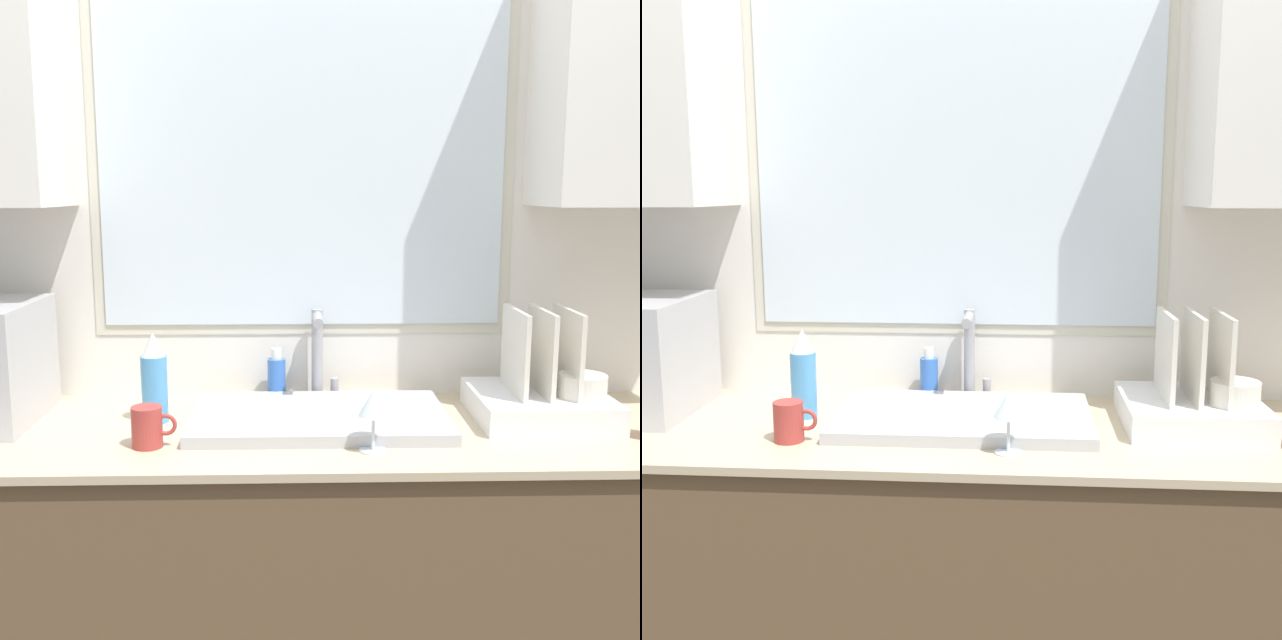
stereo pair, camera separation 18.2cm
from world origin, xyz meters
TOP-DOWN VIEW (x-y plane):
  - countertop at (0.00, 0.31)m, footprint 2.45×0.64m
  - wall_back at (0.00, 0.60)m, footprint 6.00×0.38m
  - sink_basin at (0.04, 0.34)m, footprint 0.65×0.40m
  - faucet at (0.04, 0.55)m, footprint 0.08×0.16m
  - dish_rack at (0.62, 0.36)m, footprint 0.34×0.34m
  - spray_bottle at (-0.38, 0.36)m, footprint 0.07×0.07m
  - soap_bottle at (-0.08, 0.56)m, footprint 0.05×0.05m
  - mug_near_sink at (-0.37, 0.17)m, footprint 0.11×0.07m
  - wine_glass at (0.16, 0.12)m, footprint 0.07×0.07m

SIDE VIEW (x-z plane):
  - countertop at x=0.00m, z-range 0.00..0.92m
  - sink_basin at x=0.04m, z-range 0.92..0.95m
  - mug_near_sink at x=-0.37m, z-range 0.92..1.02m
  - dish_rack at x=0.62m, z-range 0.84..1.13m
  - soap_bottle at x=-0.08m, z-range 0.91..1.06m
  - wine_glass at x=0.16m, z-range 0.96..1.10m
  - spray_bottle at x=-0.38m, z-range 0.92..1.15m
  - faucet at x=0.04m, z-range 0.94..1.20m
  - wall_back at x=0.00m, z-range 0.13..2.73m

